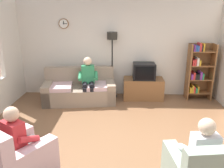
{
  "coord_description": "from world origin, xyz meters",
  "views": [
    {
      "loc": [
        0.12,
        -3.93,
        2.39
      ],
      "look_at": [
        -0.07,
        0.69,
        0.91
      ],
      "focal_mm": 36.8,
      "sensor_mm": 36.0,
      "label": 1
    }
  ],
  "objects_px": {
    "person_on_couch": "(88,78)",
    "tv_stand": "(143,88)",
    "bookshelf": "(198,71)",
    "person_in_left_armchair": "(20,137)",
    "couch": "(80,90)",
    "armchair_near_window": "(17,158)",
    "tv": "(144,71)",
    "floor_lamp": "(112,47)",
    "person_in_right_armchair": "(200,151)"
  },
  "relations": [
    {
      "from": "person_on_couch",
      "to": "tv_stand",
      "type": "bearing_deg",
      "value": 15.3
    },
    {
      "from": "bookshelf",
      "to": "person_in_left_armchair",
      "type": "height_order",
      "value": "bookshelf"
    },
    {
      "from": "couch",
      "to": "armchair_near_window",
      "type": "relative_size",
      "value": 1.7
    },
    {
      "from": "tv_stand",
      "to": "armchair_near_window",
      "type": "xyz_separation_m",
      "value": [
        -2.16,
        -3.31,
        -0.0
      ]
    },
    {
      "from": "couch",
      "to": "tv",
      "type": "xyz_separation_m",
      "value": [
        1.76,
        0.28,
        0.49
      ]
    },
    {
      "from": "tv_stand",
      "to": "tv",
      "type": "height_order",
      "value": "tv"
    },
    {
      "from": "couch",
      "to": "armchair_near_window",
      "type": "bearing_deg",
      "value": -97.65
    },
    {
      "from": "floor_lamp",
      "to": "armchair_near_window",
      "type": "distance_m",
      "value": 3.83
    },
    {
      "from": "person_on_couch",
      "to": "tv",
      "type": "bearing_deg",
      "value": 14.42
    },
    {
      "from": "couch",
      "to": "bookshelf",
      "type": "bearing_deg",
      "value": 6.45
    },
    {
      "from": "tv",
      "to": "person_on_couch",
      "type": "bearing_deg",
      "value": -165.58
    },
    {
      "from": "tv_stand",
      "to": "person_in_left_armchair",
      "type": "relative_size",
      "value": 0.98
    },
    {
      "from": "bookshelf",
      "to": "couch",
      "type": "bearing_deg",
      "value": -173.55
    },
    {
      "from": "tv_stand",
      "to": "person_in_left_armchair",
      "type": "bearing_deg",
      "value": -123.11
    },
    {
      "from": "floor_lamp",
      "to": "person_in_left_armchair",
      "type": "relative_size",
      "value": 1.65
    },
    {
      "from": "couch",
      "to": "person_in_left_armchair",
      "type": "bearing_deg",
      "value": -96.91
    },
    {
      "from": "armchair_near_window",
      "to": "tv_stand",
      "type": "bearing_deg",
      "value": 56.89
    },
    {
      "from": "person_on_couch",
      "to": "couch",
      "type": "bearing_deg",
      "value": 157.3
    },
    {
      "from": "couch",
      "to": "bookshelf",
      "type": "distance_m",
      "value": 3.32
    },
    {
      "from": "tv_stand",
      "to": "bookshelf",
      "type": "distance_m",
      "value": 1.59
    },
    {
      "from": "bookshelf",
      "to": "armchair_near_window",
      "type": "distance_m",
      "value": 5.01
    },
    {
      "from": "floor_lamp",
      "to": "person_on_couch",
      "type": "xyz_separation_m",
      "value": [
        -0.61,
        -0.51,
        -0.75
      ]
    },
    {
      "from": "floor_lamp",
      "to": "person_in_left_armchair",
      "type": "xyz_separation_m",
      "value": [
        -1.23,
        -3.34,
        -0.85
      ]
    },
    {
      "from": "floor_lamp",
      "to": "person_in_right_armchair",
      "type": "distance_m",
      "value": 3.91
    },
    {
      "from": "couch",
      "to": "tv_stand",
      "type": "bearing_deg",
      "value": 9.68
    },
    {
      "from": "armchair_near_window",
      "to": "couch",
      "type": "bearing_deg",
      "value": 82.35
    },
    {
      "from": "tv",
      "to": "armchair_near_window",
      "type": "bearing_deg",
      "value": -123.3
    },
    {
      "from": "bookshelf",
      "to": "floor_lamp",
      "type": "height_order",
      "value": "floor_lamp"
    },
    {
      "from": "couch",
      "to": "tv",
      "type": "distance_m",
      "value": 1.84
    },
    {
      "from": "tv",
      "to": "person_in_left_armchair",
      "type": "height_order",
      "value": "person_in_left_armchair"
    },
    {
      "from": "person_on_couch",
      "to": "bookshelf",
      "type": "bearing_deg",
      "value": 9.05
    },
    {
      "from": "armchair_near_window",
      "to": "person_in_left_armchair",
      "type": "bearing_deg",
      "value": 56.88
    },
    {
      "from": "tv",
      "to": "person_on_couch",
      "type": "xyz_separation_m",
      "value": [
        -1.5,
        -0.38,
        -0.11
      ]
    },
    {
      "from": "bookshelf",
      "to": "person_in_right_armchair",
      "type": "xyz_separation_m",
      "value": [
        -1.06,
        -3.55,
        -0.2
      ]
    },
    {
      "from": "tv",
      "to": "person_in_left_armchair",
      "type": "relative_size",
      "value": 0.54
    },
    {
      "from": "tv_stand",
      "to": "person_on_couch",
      "type": "height_order",
      "value": "person_on_couch"
    },
    {
      "from": "couch",
      "to": "person_on_couch",
      "type": "bearing_deg",
      "value": -22.7
    },
    {
      "from": "bookshelf",
      "to": "person_on_couch",
      "type": "distance_m",
      "value": 3.04
    },
    {
      "from": "person_on_couch",
      "to": "person_in_right_armchair",
      "type": "distance_m",
      "value": 3.63
    },
    {
      "from": "tv_stand",
      "to": "couch",
      "type": "bearing_deg",
      "value": -170.32
    },
    {
      "from": "armchair_near_window",
      "to": "floor_lamp",
      "type": "bearing_deg",
      "value": 69.44
    },
    {
      "from": "tv_stand",
      "to": "person_on_couch",
      "type": "xyz_separation_m",
      "value": [
        -1.5,
        -0.41,
        0.41
      ]
    },
    {
      "from": "armchair_near_window",
      "to": "person_on_couch",
      "type": "height_order",
      "value": "person_on_couch"
    },
    {
      "from": "floor_lamp",
      "to": "person_in_left_armchair",
      "type": "distance_m",
      "value": 3.66
    },
    {
      "from": "floor_lamp",
      "to": "bookshelf",
      "type": "bearing_deg",
      "value": -0.73
    },
    {
      "from": "bookshelf",
      "to": "floor_lamp",
      "type": "distance_m",
      "value": 2.47
    },
    {
      "from": "person_in_left_armchair",
      "to": "bookshelf",
      "type": "bearing_deg",
      "value": 42.44
    },
    {
      "from": "person_in_left_armchair",
      "to": "armchair_near_window",
      "type": "bearing_deg",
      "value": -123.12
    },
    {
      "from": "person_in_left_armchair",
      "to": "person_on_couch",
      "type": "bearing_deg",
      "value": 77.7
    },
    {
      "from": "floor_lamp",
      "to": "armchair_near_window",
      "type": "xyz_separation_m",
      "value": [
        -1.28,
        -3.41,
        -1.16
      ]
    }
  ]
}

